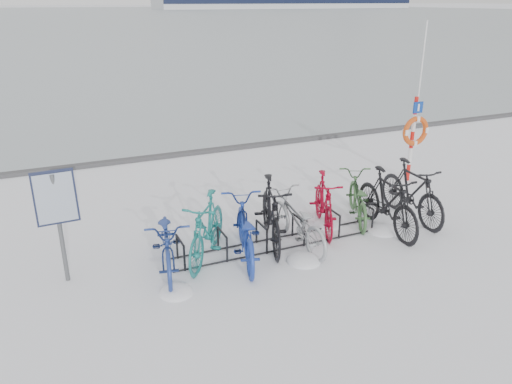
{
  "coord_description": "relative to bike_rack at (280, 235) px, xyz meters",
  "views": [
    {
      "loc": [
        -3.56,
        -7.07,
        4.05
      ],
      "look_at": [
        -0.2,
        0.6,
        0.81
      ],
      "focal_mm": 35.0,
      "sensor_mm": 36.0,
      "label": 1
    }
  ],
  "objects": [
    {
      "name": "bike_7",
      "position": [
        2.08,
        -0.24,
        0.41
      ],
      "size": [
        0.69,
        2.0,
        1.18
      ],
      "primitive_type": "imported",
      "rotation": [
        0.0,
        0.0,
        -0.07
      ],
      "color": "black",
      "rests_on": "ground"
    },
    {
      "name": "lifebuoy_station",
      "position": [
        4.29,
        1.73,
        1.04
      ],
      "size": [
        0.7,
        0.22,
        3.63
      ],
      "color": "red",
      "rests_on": "ground"
    },
    {
      "name": "bike_rack",
      "position": [
        0.0,
        0.0,
        0.0
      ],
      "size": [
        4.0,
        0.48,
        0.46
      ],
      "color": "black",
      "rests_on": "ground"
    },
    {
      "name": "info_board",
      "position": [
        -3.54,
        0.2,
        1.1
      ],
      "size": [
        0.6,
        0.25,
        1.78
      ],
      "rotation": [
        0.0,
        0.0,
        0.04
      ],
      "color": "#595B5E",
      "rests_on": "ground"
    },
    {
      "name": "bike_2",
      "position": [
        -0.75,
        -0.18,
        0.33
      ],
      "size": [
        1.19,
        2.07,
        1.03
      ],
      "primitive_type": "imported",
      "rotation": [
        0.0,
        0.0,
        2.86
      ],
      "color": "navy",
      "rests_on": "ground"
    },
    {
      "name": "bike_1",
      "position": [
        -1.32,
        0.08,
        0.38
      ],
      "size": [
        1.5,
        1.82,
        1.12
      ],
      "primitive_type": "imported",
      "rotation": [
        0.0,
        0.0,
        -0.61
      ],
      "color": "#19706D",
      "rests_on": "ground"
    },
    {
      "name": "snow_drifts",
      "position": [
        0.71,
        -0.29,
        -0.18
      ],
      "size": [
        5.5,
        1.79,
        0.21
      ],
      "color": "white",
      "rests_on": "ground"
    },
    {
      "name": "bike_0",
      "position": [
        -2.0,
        -0.01,
        0.32
      ],
      "size": [
        1.03,
        2.0,
        1.0
      ],
      "primitive_type": "imported",
      "rotation": [
        0.0,
        0.0,
        -0.2
      ],
      "color": "navy",
      "rests_on": "ground"
    },
    {
      "name": "bike_4",
      "position": [
        0.26,
        -0.11,
        0.3
      ],
      "size": [
        0.73,
        1.88,
        0.97
      ],
      "primitive_type": "imported",
      "rotation": [
        0.0,
        0.0,
        3.19
      ],
      "color": "#93969A",
      "rests_on": "ground"
    },
    {
      "name": "quay_edge",
      "position": [
        0.0,
        5.9,
        -0.13
      ],
      "size": [
        400.0,
        0.25,
        0.1
      ],
      "primitive_type": "cube",
      "color": "#3F3F42",
      "rests_on": "ground"
    },
    {
      "name": "ice_sheet",
      "position": [
        0.0,
        155.0,
        -0.17
      ],
      "size": [
        400.0,
        298.0,
        0.02
      ],
      "primitive_type": "cube",
      "color": "#9EAAB2",
      "rests_on": "ground"
    },
    {
      "name": "bike_8",
      "position": [
        2.85,
        0.0,
        0.41
      ],
      "size": [
        0.65,
        1.99,
        1.18
      ],
      "primitive_type": "imported",
      "rotation": [
        0.0,
        0.0,
        -0.05
      ],
      "color": "black",
      "rests_on": "ground"
    },
    {
      "name": "ground",
      "position": [
        0.0,
        0.0,
        -0.18
      ],
      "size": [
        900.0,
        900.0,
        0.0
      ],
      "primitive_type": "plane",
      "color": "white",
      "rests_on": "ground"
    },
    {
      "name": "bike_6",
      "position": [
        1.87,
        0.39,
        0.29
      ],
      "size": [
        1.32,
        1.89,
        0.94
      ],
      "primitive_type": "imported",
      "rotation": [
        0.0,
        0.0,
        2.71
      ],
      "color": "#376132",
      "rests_on": "ground"
    },
    {
      "name": "bike_3",
      "position": [
        -0.12,
        0.14,
        0.42
      ],
      "size": [
        1.11,
        2.06,
        1.19
      ],
      "primitive_type": "imported",
      "rotation": [
        0.0,
        0.0,
        -0.29
      ],
      "color": "black",
      "rests_on": "ground"
    },
    {
      "name": "bike_5",
      "position": [
        1.05,
        0.29,
        0.36
      ],
      "size": [
        1.12,
        1.85,
        1.07
      ],
      "primitive_type": "imported",
      "rotation": [
        0.0,
        0.0,
        -0.37
      ],
      "color": "maroon",
      "rests_on": "ground"
    }
  ]
}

